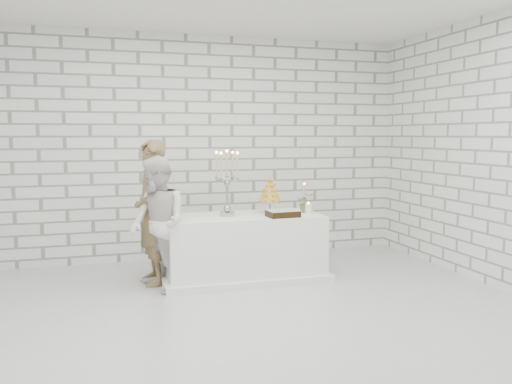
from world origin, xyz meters
The scene contains 13 objects.
ground centered at (0.00, 0.00, 0.00)m, with size 6.00×5.00×0.01m, color silver.
wall_back centered at (0.00, 2.50, 1.50)m, with size 6.00×0.01×3.00m, color white.
wall_front centered at (0.00, -2.50, 1.50)m, with size 6.00×0.01×3.00m, color white.
wall_right centered at (3.00, 0.00, 1.50)m, with size 0.01×5.00×3.00m, color white.
cake_table centered at (0.45, 1.27, 0.38)m, with size 1.80×0.80×0.75m, color white.
groom centered at (-0.59, 1.37, 0.81)m, with size 0.59×0.39×1.62m, color brown.
bride centered at (-0.56, 1.06, 0.73)m, with size 0.71×0.55×1.46m, color white.
candelabra centered at (0.25, 1.26, 1.13)m, with size 0.31×0.31×0.76m, color #9E9EA8, non-canonical shape.
croquembouche centered at (0.80, 1.36, 0.97)m, with size 0.28×0.28×0.44m, color #B88B34, non-canonical shape.
chocolate_cake centered at (0.84, 1.02, 0.79)m, with size 0.35×0.25×0.08m, color black.
pillar_candle centered at (1.20, 1.15, 0.81)m, with size 0.08×0.08×0.12m, color white.
extra_taper centered at (1.26, 1.42, 0.91)m, with size 0.06×0.06×0.32m, color #C6B499.
flowers centered at (1.23, 1.29, 0.87)m, with size 0.21×0.18×0.23m, color #4D6436.
Camera 1 is at (-1.14, -4.59, 1.68)m, focal length 37.12 mm.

